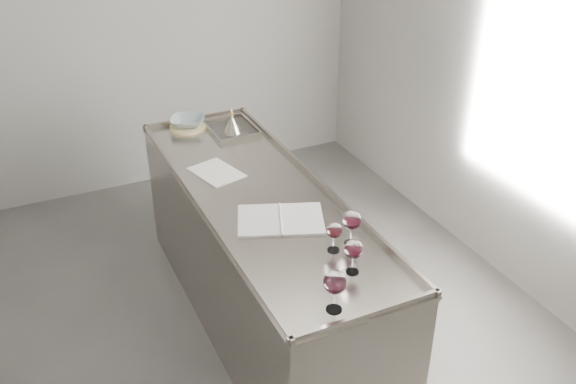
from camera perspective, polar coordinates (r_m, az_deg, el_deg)
name	(u,v)px	position (r m, az deg, el deg)	size (l,w,h in m)	color
room_shell	(186,161)	(3.09, -9.09, 2.77)	(4.54, 5.04, 2.84)	#4B4947
counter	(261,260)	(3.96, -2.38, -6.07)	(0.77, 2.42, 0.97)	gray
wine_glass_left	(335,283)	(2.78, 4.21, -8.09)	(0.10, 0.10, 0.20)	white
wine_glass_middle	(354,250)	(3.02, 5.85, -5.15)	(0.09, 0.09, 0.18)	white
wine_glass_right	(352,221)	(3.21, 5.70, -2.57)	(0.10, 0.10, 0.19)	white
wine_glass_small	(334,231)	(3.17, 4.13, -3.50)	(0.08, 0.08, 0.16)	white
notebook	(281,220)	(3.45, -0.66, -2.46)	(0.54, 0.47, 0.02)	silver
loose_paper_top	(217,172)	(3.96, -6.36, 1.78)	(0.23, 0.33, 0.00)	white
trivet	(188,127)	(4.59, -8.88, 5.75)	(0.26, 0.26, 0.02)	beige
ceramic_bowl	(188,122)	(4.57, -8.92, 6.21)	(0.24, 0.24, 0.06)	#90A4A7
wine_funnel	(232,125)	(4.47, -5.00, 5.97)	(0.13, 0.13, 0.19)	#AAA498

